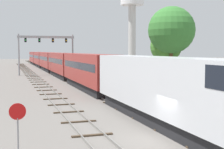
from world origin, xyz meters
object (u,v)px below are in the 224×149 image
at_px(trackside_tree_mid, 166,47).
at_px(trackside_tree_right, 171,30).
at_px(water_tower, 132,7).
at_px(stop_sign, 18,125).
at_px(signal_gantry, 46,45).
at_px(passenger_train, 54,62).

relative_size(trackside_tree_mid, trackside_tree_right, 0.69).
distance_m(water_tower, trackside_tree_mid, 57.48).
distance_m(stop_sign, trackside_tree_mid, 46.59).
xyz_separation_m(signal_gantry, trackside_tree_mid, (19.13, -18.44, -0.40)).
height_order(stop_sign, trackside_tree_right, trackside_tree_right).
height_order(signal_gantry, trackside_tree_mid, trackside_tree_mid).
relative_size(water_tower, stop_sign, 9.29).
bearing_deg(trackside_tree_right, trackside_tree_mid, 83.20).
relative_size(signal_gantry, water_tower, 0.45).
relative_size(passenger_train, stop_sign, 44.87).
distance_m(passenger_train, signal_gantry, 6.02).
xyz_separation_m(passenger_train, trackside_tree_mid, (16.88, -22.55, 3.38)).
relative_size(signal_gantry, stop_sign, 4.20).
height_order(trackside_tree_mid, trackside_tree_right, trackside_tree_right).
bearing_deg(passenger_train, stop_sign, -99.40).
bearing_deg(water_tower, passenger_train, -135.15).
distance_m(signal_gantry, stop_sign, 56.99).
bearing_deg(trackside_tree_mid, water_tower, 74.90).
bearing_deg(signal_gantry, passenger_train, 61.26).
relative_size(passenger_train, signal_gantry, 10.68).
height_order(water_tower, trackside_tree_mid, water_tower).
height_order(passenger_train, stop_sign, passenger_train).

